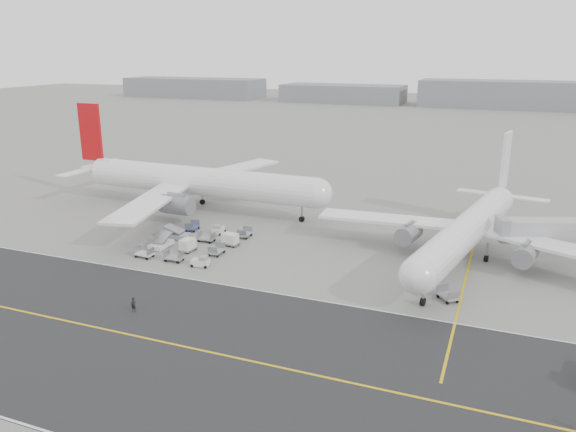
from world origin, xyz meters
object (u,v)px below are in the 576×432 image
at_px(airliner_a, 194,181).
at_px(jet_bridge, 559,232).
at_px(ground_crew_a, 133,304).
at_px(airliner_b, 469,228).

relative_size(airliner_a, jet_bridge, 3.18).
height_order(jet_bridge, ground_crew_a, jet_bridge).
bearing_deg(airliner_a, airliner_b, -98.37).
bearing_deg(jet_bridge, airliner_a, 155.62).
bearing_deg(airliner_a, ground_crew_a, -157.22).
bearing_deg(ground_crew_a, jet_bridge, 36.09).
distance_m(airliner_b, jet_bridge, 12.43).
bearing_deg(airliner_b, ground_crew_a, -125.99).
distance_m(airliner_a, airliner_b, 52.16).
bearing_deg(airliner_a, jet_bridge, -93.91).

